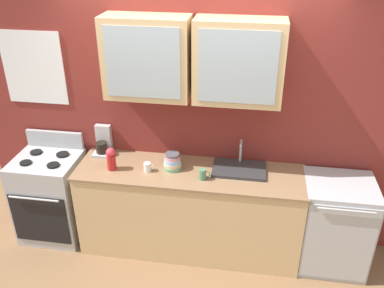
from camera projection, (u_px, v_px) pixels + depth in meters
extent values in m
plane|color=brown|center=(190.00, 245.00, 4.36)|extent=(10.00, 10.00, 0.00)
cube|color=maroon|center=(195.00, 115.00, 4.04)|extent=(4.39, 0.10, 2.67)
cube|color=tan|center=(147.00, 58.00, 3.63)|extent=(0.76, 0.31, 0.72)
cube|color=#9EADB7|center=(142.00, 63.00, 3.49)|extent=(0.65, 0.01, 0.61)
cube|color=tan|center=(239.00, 62.00, 3.52)|extent=(0.76, 0.31, 0.72)
cube|color=#9EADB7|center=(238.00, 68.00, 3.38)|extent=(0.65, 0.01, 0.61)
cube|color=white|center=(33.00, 68.00, 4.01)|extent=(0.62, 0.01, 0.72)
cube|color=tan|center=(190.00, 211.00, 4.15)|extent=(2.15, 0.59, 0.89)
cube|color=#8C6B4C|center=(190.00, 172.00, 3.93)|extent=(2.18, 0.62, 0.02)
cube|color=#ADAFB5|center=(52.00, 197.00, 4.34)|extent=(0.63, 0.57, 0.91)
cube|color=black|center=(40.00, 220.00, 4.13)|extent=(0.58, 0.01, 0.55)
cylinder|color=#ADAFB5|center=(34.00, 199.00, 3.97)|extent=(0.51, 0.02, 0.02)
cube|color=#ADAFB5|center=(55.00, 139.00, 4.32)|extent=(0.60, 0.04, 0.18)
cylinder|color=black|center=(26.00, 163.00, 4.05)|extent=(0.11, 0.11, 0.02)
cylinder|color=black|center=(53.00, 165.00, 4.01)|extent=(0.12, 0.12, 0.02)
cylinder|color=black|center=(36.00, 152.00, 4.24)|extent=(0.12, 0.12, 0.02)
cylinder|color=black|center=(63.00, 154.00, 4.20)|extent=(0.13, 0.13, 0.02)
cube|color=#2D2D30|center=(239.00, 169.00, 3.94)|extent=(0.50, 0.33, 0.03)
cylinder|color=#ADAFB5|center=(241.00, 151.00, 3.99)|extent=(0.02, 0.02, 0.23)
cylinder|color=#ADAFB5|center=(241.00, 143.00, 3.89)|extent=(0.02, 0.12, 0.02)
cylinder|color=#669972|center=(173.00, 167.00, 3.97)|extent=(0.18, 0.18, 0.04)
cylinder|color=#E0AD7F|center=(173.00, 164.00, 3.96)|extent=(0.17, 0.17, 0.04)
cylinder|color=#8CB7E0|center=(172.00, 161.00, 3.94)|extent=(0.16, 0.16, 0.05)
cylinder|color=#D87F84|center=(172.00, 158.00, 3.92)|extent=(0.15, 0.15, 0.04)
cylinder|color=#4C4C54|center=(172.00, 155.00, 3.91)|extent=(0.13, 0.13, 0.04)
cylinder|color=#B21E1E|center=(112.00, 162.00, 3.93)|extent=(0.08, 0.08, 0.15)
sphere|color=#D8333F|center=(110.00, 152.00, 3.88)|extent=(0.09, 0.09, 0.09)
cylinder|color=#4C7F59|center=(202.00, 174.00, 3.79)|extent=(0.07, 0.07, 0.10)
torus|color=#4C7F59|center=(207.00, 174.00, 3.78)|extent=(0.06, 0.01, 0.06)
cylinder|color=silver|center=(147.00, 167.00, 3.92)|extent=(0.07, 0.07, 0.09)
torus|color=silver|center=(152.00, 167.00, 3.91)|extent=(0.05, 0.01, 0.05)
cube|color=#ADAFB5|center=(334.00, 224.00, 3.95)|extent=(0.64, 0.56, 0.91)
cube|color=#ADAFB5|center=(338.00, 245.00, 3.70)|extent=(0.60, 0.01, 0.82)
cylinder|color=#ADAFB5|center=(347.00, 211.00, 3.50)|extent=(0.48, 0.02, 0.02)
cube|color=#B7B7BC|center=(103.00, 153.00, 4.22)|extent=(0.17, 0.20, 0.03)
cylinder|color=black|center=(101.00, 148.00, 4.17)|extent=(0.11, 0.11, 0.11)
cube|color=#B7B7BC|center=(104.00, 137.00, 4.21)|extent=(0.15, 0.06, 0.26)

